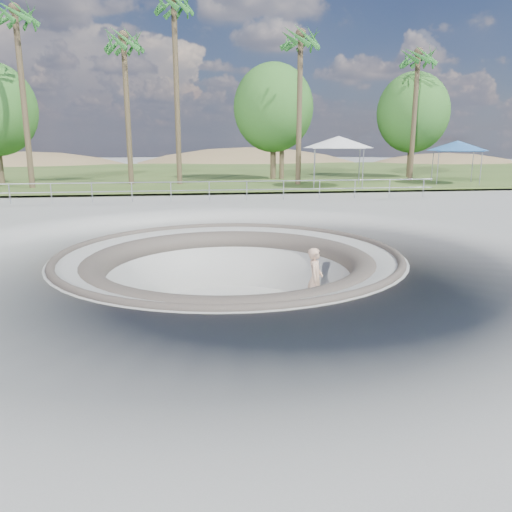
% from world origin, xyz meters
% --- Properties ---
extents(ground, '(180.00, 180.00, 0.00)m').
position_xyz_m(ground, '(0.00, 0.00, 0.00)').
color(ground, '#969792').
rests_on(ground, ground).
extents(skate_bowl, '(14.00, 14.00, 4.10)m').
position_xyz_m(skate_bowl, '(0.00, 0.00, -1.83)').
color(skate_bowl, '#969792').
rests_on(skate_bowl, ground).
extents(grass_strip, '(180.00, 36.00, 0.12)m').
position_xyz_m(grass_strip, '(0.00, 34.00, 0.22)').
color(grass_strip, '#3A5421').
rests_on(grass_strip, ground).
extents(distant_hills, '(103.20, 45.00, 28.60)m').
position_xyz_m(distant_hills, '(3.78, 57.17, -7.02)').
color(distant_hills, olive).
rests_on(distant_hills, ground).
extents(safety_railing, '(25.00, 0.06, 1.03)m').
position_xyz_m(safety_railing, '(0.00, 12.00, 0.69)').
color(safety_railing, '#95979D').
rests_on(safety_railing, ground).
extents(skateboard, '(0.85, 0.54, 0.09)m').
position_xyz_m(skateboard, '(2.61, -0.22, -1.83)').
color(skateboard, olive).
rests_on(skateboard, ground).
extents(skater, '(0.70, 0.84, 1.95)m').
position_xyz_m(skater, '(2.61, -0.22, -0.84)').
color(skater, '#D1A587').
rests_on(skater, skateboard).
extents(canopy_white, '(6.27, 6.27, 3.28)m').
position_xyz_m(canopy_white, '(8.83, 18.00, 3.16)').
color(canopy_white, '#95979D').
rests_on(canopy_white, ground).
extents(canopy_blue, '(5.55, 5.55, 2.98)m').
position_xyz_m(canopy_blue, '(17.81, 19.05, 2.89)').
color(canopy_blue, '#95979D').
rests_on(canopy_blue, ground).
extents(palm_a, '(2.60, 2.60, 11.61)m').
position_xyz_m(palm_a, '(-11.08, 19.67, 10.29)').
color(palm_a, brown).
rests_on(palm_a, ground).
extents(palm_b, '(2.60, 2.60, 10.59)m').
position_xyz_m(palm_b, '(-4.99, 21.51, 9.36)').
color(palm_b, brown).
rests_on(palm_b, ground).
extents(palm_c, '(2.60, 2.60, 12.96)m').
position_xyz_m(palm_c, '(-1.63, 21.26, 11.52)').
color(palm_c, brown).
rests_on(palm_c, ground).
extents(palm_d, '(2.60, 2.60, 8.06)m').
position_xyz_m(palm_d, '(6.33, 24.70, 7.01)').
color(palm_d, brown).
rests_on(palm_d, ground).
extents(palm_e, '(2.60, 2.60, 10.71)m').
position_xyz_m(palm_e, '(6.56, 19.80, 9.47)').
color(palm_e, brown).
rests_on(palm_e, ground).
extents(palm_f, '(2.60, 2.60, 10.13)m').
position_xyz_m(palm_f, '(15.86, 22.06, 8.93)').
color(palm_f, brown).
rests_on(palm_f, ground).
extents(bushy_tree_mid, '(6.17, 5.60, 8.89)m').
position_xyz_m(bushy_tree_mid, '(5.67, 24.89, 5.69)').
color(bushy_tree_mid, brown).
rests_on(bushy_tree_mid, ground).
extents(bushy_tree_right, '(5.88, 5.35, 8.49)m').
position_xyz_m(bushy_tree_right, '(17.30, 25.41, 5.43)').
color(bushy_tree_right, brown).
rests_on(bushy_tree_right, ground).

